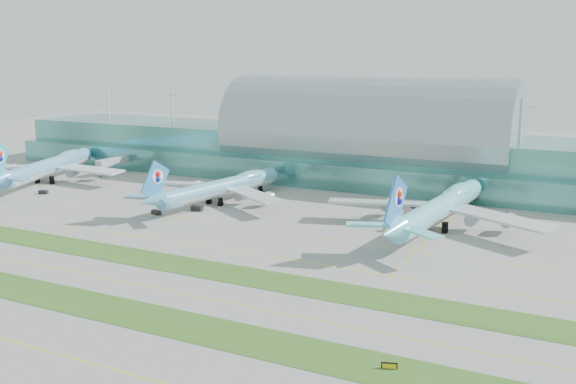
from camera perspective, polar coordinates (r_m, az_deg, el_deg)
The scene contains 17 objects.
ground at distance 160.52m, azimuth -8.86°, elevation -6.82°, with size 700.00×700.00×0.00m, color gray.
terminal at distance 269.92m, azimuth 7.03°, elevation 4.01°, with size 340.00×69.10×36.00m.
grass_strip_near at distance 140.14m, azimuth -15.57°, elevation -9.96°, with size 420.00×12.00×0.08m, color #2D591E.
grass_strip_far at distance 162.04m, azimuth -8.45°, elevation -6.61°, with size 420.00×12.00×0.08m, color #2D591E.
taxiline_a at distance 127.40m, azimuth -21.71°, elevation -12.69°, with size 420.00×0.35×0.01m, color yellow.
taxiline_b at distance 150.03m, azimuth -11.97°, elevation -8.30°, with size 420.00×0.35×0.01m, color yellow.
taxiline_c at distance 174.72m, azimuth -5.45°, elevation -5.15°, with size 420.00×0.35×0.01m, color yellow.
taxiline_d at distance 192.95m, azimuth -1.99°, elevation -3.44°, with size 420.00×0.35×0.01m, color yellow.
airliner_a at distance 284.34m, azimuth -20.45°, elevation 2.23°, with size 67.01×77.81×22.02m.
airliner_b at distance 229.10m, azimuth -5.88°, elevation 0.52°, with size 61.30×70.33×19.43m.
airliner_c at distance 199.77m, azimuth 13.41°, elevation -1.22°, with size 70.38×80.28×22.09m.
gse_b at distance 260.68m, azimuth -20.92°, elevation -0.00°, with size 3.33×1.80×1.43m, color black.
gse_c at distance 216.46m, azimuth -11.64°, elevation -1.78°, with size 3.70×1.70×1.42m, color black.
gse_d at distance 219.17m, azimuth -8.08°, elevation -1.45°, with size 3.93×2.15×1.68m, color black.
gse_e at distance 194.36m, azimuth 8.97°, elevation -3.24°, with size 3.35×2.14×1.55m, color #F0A80E.
gse_f at distance 189.66m, azimuth 10.08°, elevation -3.66°, with size 3.57×1.67×1.56m, color black.
taxiway_sign_east at distance 112.50m, azimuth 9.00°, elevation -15.02°, with size 2.69×1.10×1.16m.
Camera 1 is at (88.95, -123.32, 51.44)m, focal length 40.00 mm.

